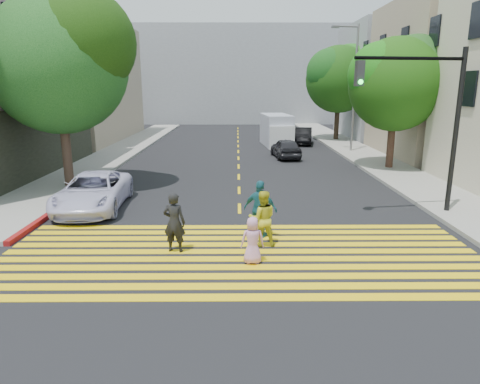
{
  "coord_description": "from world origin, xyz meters",
  "views": [
    {
      "loc": [
        -0.09,
        -9.9,
        4.58
      ],
      "look_at": [
        0.0,
        3.0,
        1.4
      ],
      "focal_mm": 32.0,
      "sensor_mm": 36.0,
      "label": 1
    }
  ],
  "objects_px": {
    "tree_left": "(59,57)",
    "traffic_signal": "(430,110)",
    "pedestrian_child": "(253,240)",
    "pedestrian_extra": "(260,209)",
    "dark_car_parked": "(303,136)",
    "pedestrian_woman": "(262,218)",
    "pedestrian_man": "(174,222)",
    "white_van": "(277,131)",
    "tree_right_near": "(397,79)",
    "silver_car": "(280,131)",
    "tree_right_far": "(340,76)",
    "dark_car_near": "(286,148)",
    "white_sedan": "(93,191)"
  },
  "relations": [
    {
      "from": "dark_car_near",
      "to": "dark_car_parked",
      "type": "height_order",
      "value": "dark_car_parked"
    },
    {
      "from": "silver_car",
      "to": "dark_car_parked",
      "type": "relative_size",
      "value": 1.15
    },
    {
      "from": "tree_right_near",
      "to": "pedestrian_extra",
      "type": "xyz_separation_m",
      "value": [
        -7.99,
        -11.21,
        -4.07
      ]
    },
    {
      "from": "tree_left",
      "to": "traffic_signal",
      "type": "bearing_deg",
      "value": -17.29
    },
    {
      "from": "pedestrian_extra",
      "to": "white_sedan",
      "type": "xyz_separation_m",
      "value": [
        -6.23,
        3.24,
        -0.22
      ]
    },
    {
      "from": "pedestrian_man",
      "to": "dark_car_near",
      "type": "xyz_separation_m",
      "value": [
        4.98,
        16.55,
        -0.22
      ]
    },
    {
      "from": "pedestrian_woman",
      "to": "pedestrian_child",
      "type": "bearing_deg",
      "value": 72.27
    },
    {
      "from": "pedestrian_woman",
      "to": "pedestrian_extra",
      "type": "distance_m",
      "value": 0.75
    },
    {
      "from": "tree_right_far",
      "to": "pedestrian_child",
      "type": "relative_size",
      "value": 6.37
    },
    {
      "from": "pedestrian_child",
      "to": "dark_car_parked",
      "type": "relative_size",
      "value": 0.32
    },
    {
      "from": "pedestrian_woman",
      "to": "dark_car_near",
      "type": "relative_size",
      "value": 0.44
    },
    {
      "from": "pedestrian_man",
      "to": "dark_car_near",
      "type": "distance_m",
      "value": 17.29
    },
    {
      "from": "white_van",
      "to": "dark_car_parked",
      "type": "bearing_deg",
      "value": 16.99
    },
    {
      "from": "dark_car_near",
      "to": "dark_car_parked",
      "type": "bearing_deg",
      "value": -113.1
    },
    {
      "from": "pedestrian_woman",
      "to": "traffic_signal",
      "type": "relative_size",
      "value": 0.28
    },
    {
      "from": "dark_car_parked",
      "to": "traffic_signal",
      "type": "bearing_deg",
      "value": -76.89
    },
    {
      "from": "pedestrian_extra",
      "to": "dark_car_near",
      "type": "height_order",
      "value": "pedestrian_extra"
    },
    {
      "from": "white_sedan",
      "to": "pedestrian_child",
      "type": "bearing_deg",
      "value": -45.18
    },
    {
      "from": "traffic_signal",
      "to": "silver_car",
      "type": "bearing_deg",
      "value": 88.4
    },
    {
      "from": "tree_right_far",
      "to": "traffic_signal",
      "type": "bearing_deg",
      "value": -95.22
    },
    {
      "from": "pedestrian_man",
      "to": "white_sedan",
      "type": "distance_m",
      "value": 5.83
    },
    {
      "from": "tree_right_far",
      "to": "pedestrian_woman",
      "type": "distance_m",
      "value": 27.09
    },
    {
      "from": "white_sedan",
      "to": "dark_car_near",
      "type": "xyz_separation_m",
      "value": [
        8.73,
        12.1,
        -0.04
      ]
    },
    {
      "from": "tree_left",
      "to": "pedestrian_child",
      "type": "distance_m",
      "value": 13.03
    },
    {
      "from": "tree_right_near",
      "to": "dark_car_near",
      "type": "bearing_deg",
      "value": 143.05
    },
    {
      "from": "tree_left",
      "to": "traffic_signal",
      "type": "relative_size",
      "value": 1.47
    },
    {
      "from": "dark_car_parked",
      "to": "pedestrian_child",
      "type": "bearing_deg",
      "value": -92.06
    },
    {
      "from": "pedestrian_woman",
      "to": "traffic_signal",
      "type": "height_order",
      "value": "traffic_signal"
    },
    {
      "from": "dark_car_near",
      "to": "traffic_signal",
      "type": "relative_size",
      "value": 0.64
    },
    {
      "from": "tree_left",
      "to": "pedestrian_woman",
      "type": "height_order",
      "value": "tree_left"
    },
    {
      "from": "tree_right_near",
      "to": "silver_car",
      "type": "height_order",
      "value": "tree_right_near"
    },
    {
      "from": "pedestrian_man",
      "to": "white_van",
      "type": "relative_size",
      "value": 0.33
    },
    {
      "from": "tree_left",
      "to": "white_van",
      "type": "height_order",
      "value": "tree_left"
    },
    {
      "from": "pedestrian_man",
      "to": "dark_car_near",
      "type": "bearing_deg",
      "value": -96.51
    },
    {
      "from": "pedestrian_man",
      "to": "pedestrian_extra",
      "type": "bearing_deg",
      "value": -143.72
    },
    {
      "from": "tree_left",
      "to": "pedestrian_woman",
      "type": "distance_m",
      "value": 12.33
    },
    {
      "from": "white_sedan",
      "to": "pedestrian_extra",
      "type": "bearing_deg",
      "value": -30.84
    },
    {
      "from": "pedestrian_child",
      "to": "tree_left",
      "type": "bearing_deg",
      "value": -51.36
    },
    {
      "from": "pedestrian_child",
      "to": "pedestrian_extra",
      "type": "bearing_deg",
      "value": -102.66
    },
    {
      "from": "white_sedan",
      "to": "silver_car",
      "type": "distance_m",
      "value": 24.87
    },
    {
      "from": "pedestrian_extra",
      "to": "tree_right_far",
      "type": "bearing_deg",
      "value": -87.66
    },
    {
      "from": "tree_right_far",
      "to": "silver_car",
      "type": "bearing_deg",
      "value": 162.29
    },
    {
      "from": "tree_right_far",
      "to": "tree_right_near",
      "type": "bearing_deg",
      "value": -90.06
    },
    {
      "from": "tree_left",
      "to": "traffic_signal",
      "type": "height_order",
      "value": "tree_left"
    },
    {
      "from": "dark_car_near",
      "to": "dark_car_parked",
      "type": "distance_m",
      "value": 7.35
    },
    {
      "from": "pedestrian_woman",
      "to": "white_van",
      "type": "relative_size",
      "value": 0.31
    },
    {
      "from": "tree_left",
      "to": "dark_car_near",
      "type": "relative_size",
      "value": 2.29
    },
    {
      "from": "white_van",
      "to": "tree_right_far",
      "type": "bearing_deg",
      "value": 25.51
    },
    {
      "from": "tree_left",
      "to": "pedestrian_child",
      "type": "relative_size",
      "value": 6.78
    },
    {
      "from": "white_van",
      "to": "traffic_signal",
      "type": "distance_m",
      "value": 19.69
    }
  ]
}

